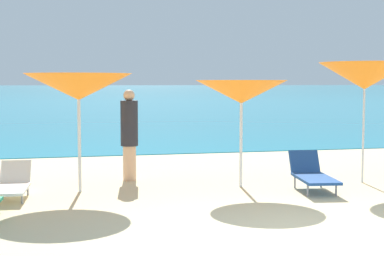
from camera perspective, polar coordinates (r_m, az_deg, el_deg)
name	(u,v)px	position (r m, az deg, el deg)	size (l,w,h in m)	color
ground_plane	(172,156)	(17.16, -2.00, -2.74)	(50.00, 100.00, 0.30)	beige
ocean_water	(64,88)	(235.84, -12.45, 3.89)	(650.00, 440.00, 0.02)	teal
umbrella_2	(79,87)	(10.76, -11.11, 3.99)	(2.00, 2.00, 2.18)	silver
umbrella_3	(241,92)	(11.09, 4.88, 3.55)	(1.81, 1.81, 2.05)	silver
umbrella_4	(365,76)	(12.03, 16.64, 4.93)	(1.89, 1.89, 2.41)	silver
lounge_chair_1	(312,174)	(11.06, 11.76, -4.47)	(0.80, 1.57, 0.68)	#1E478C
lounge_chair_4	(12,184)	(10.58, -17.31, -5.31)	(0.64, 1.42, 0.59)	white
beachgoer_1	(129,133)	(11.92, -6.19, -0.45)	(0.36, 0.36, 1.87)	#DBAA84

